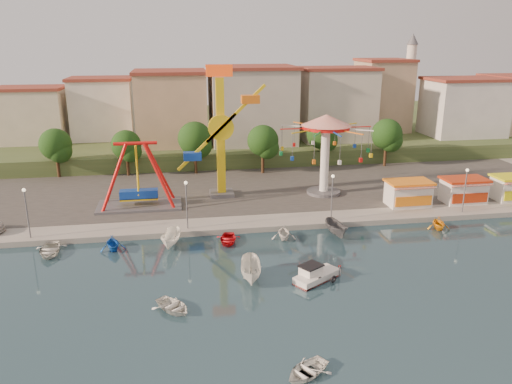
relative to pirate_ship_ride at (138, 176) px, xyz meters
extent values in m
plane|color=#152E3A|center=(13.50, -21.26, -4.39)|extent=(200.00, 200.00, 0.00)
cube|color=#9E998E|center=(13.50, 40.74, -4.09)|extent=(200.00, 100.00, 0.60)
cube|color=#4C4944|center=(13.50, 8.74, -3.79)|extent=(90.00, 28.00, 0.01)
cube|color=#384C26|center=(13.50, 45.74, -2.89)|extent=(200.00, 60.00, 3.00)
cube|color=#59595E|center=(0.00, 0.00, -3.64)|extent=(10.00, 5.00, 0.30)
cube|color=#123BA4|center=(0.00, 0.00, -2.19)|extent=(4.50, 1.40, 1.00)
cylinder|color=red|center=(0.00, 0.00, 4.01)|extent=(5.00, 0.40, 0.40)
cube|color=#59595E|center=(10.28, 2.94, -3.54)|extent=(3.00, 3.00, 0.50)
cube|color=yellow|center=(10.28, 2.94, 3.71)|extent=(1.00, 1.00, 15.00)
cube|color=#ED400D|center=(10.28, 2.94, 12.01)|extent=(3.20, 0.50, 1.40)
cylinder|color=yellow|center=(10.28, 2.14, 5.21)|extent=(3.20, 0.50, 3.20)
cube|color=yellow|center=(12.10, 1.94, 6.92)|extent=(7.53, 0.35, 7.10)
cube|color=orange|center=(13.93, 1.94, 8.63)|extent=(2.20, 1.20, 1.00)
cylinder|color=#59595E|center=(23.56, 1.53, -3.59)|extent=(4.40, 4.40, 0.40)
cylinder|color=white|center=(23.56, 1.53, 0.71)|extent=(1.10, 1.10, 9.00)
cylinder|color=red|center=(23.56, 1.53, 5.01)|extent=(6.00, 6.00, 0.50)
cone|color=red|center=(23.56, 1.53, 5.91)|extent=(6.40, 6.40, 1.40)
cube|color=white|center=(32.30, -4.76, -2.39)|extent=(5.00, 3.00, 2.80)
cube|color=orange|center=(32.30, -4.76, -0.84)|extent=(5.40, 3.40, 0.25)
cube|color=red|center=(32.30, -6.46, -1.19)|extent=(5.00, 0.77, 0.43)
cube|color=white|center=(39.60, -4.76, -2.39)|extent=(5.00, 3.00, 2.80)
cube|color=#AC2D0D|center=(39.60, -4.76, -0.84)|extent=(5.40, 3.40, 0.25)
cube|color=red|center=(39.60, -6.46, -1.19)|extent=(5.00, 0.77, 0.43)
cylinder|color=#59595E|center=(-10.50, -8.26, -1.29)|extent=(0.14, 0.14, 5.00)
cylinder|color=#59595E|center=(5.50, -8.26, -1.29)|extent=(0.14, 0.14, 5.00)
cylinder|color=#59595E|center=(21.50, -8.26, -1.29)|extent=(0.14, 0.14, 5.00)
cylinder|color=#59595E|center=(37.50, -8.26, -1.29)|extent=(0.14, 0.14, 5.00)
cylinder|color=#382314|center=(-12.50, 15.72, -2.00)|extent=(0.44, 0.44, 3.60)
sphere|color=black|center=(-12.50, 15.72, 1.10)|extent=(4.60, 4.60, 4.60)
cylinder|color=#382314|center=(-2.50, 14.98, -2.09)|extent=(0.44, 0.44, 3.40)
sphere|color=black|center=(-2.50, 14.98, 0.83)|extent=(4.35, 4.35, 4.35)
cylinder|color=#382314|center=(7.50, 14.55, -1.83)|extent=(0.44, 0.44, 3.92)
sphere|color=black|center=(7.50, 14.55, 1.54)|extent=(5.02, 5.02, 5.02)
cylinder|color=#382314|center=(17.50, 13.11, -1.96)|extent=(0.44, 0.44, 3.66)
sphere|color=black|center=(17.50, 13.11, 1.18)|extent=(4.68, 4.68, 4.68)
cylinder|color=#382314|center=(27.50, 16.10, -1.89)|extent=(0.44, 0.44, 3.80)
sphere|color=black|center=(27.50, 16.10, 1.37)|extent=(4.86, 4.86, 4.86)
cylinder|color=#382314|center=(37.50, 14.28, -1.91)|extent=(0.44, 0.44, 3.77)
sphere|color=black|center=(37.50, 14.28, 1.33)|extent=(4.83, 4.83, 4.83)
cube|color=beige|center=(-19.87, 24.81, 4.54)|extent=(9.26, 9.53, 11.87)
cube|color=silver|center=(-7.82, 30.13, 2.92)|extent=(12.33, 9.01, 8.63)
cube|color=tan|center=(5.32, 30.70, 4.22)|extent=(11.95, 9.28, 11.23)
cube|color=beige|center=(19.11, 27.54, 3.20)|extent=(12.59, 10.50, 9.20)
cube|color=beige|center=(32.58, 30.95, 3.22)|extent=(10.75, 9.23, 9.24)
cube|color=tan|center=(45.87, 29.07, 4.21)|extent=(12.77, 10.96, 11.21)
cube|color=silver|center=(57.66, 27.51, 4.78)|extent=(8.23, 8.98, 12.36)
cube|color=beige|center=(69.53, 32.45, 2.99)|extent=(11.59, 10.93, 8.76)
cylinder|color=silver|center=(49.50, 32.74, 6.61)|extent=(1.80, 1.80, 16.00)
cylinder|color=#59595E|center=(49.50, 32.74, 11.61)|extent=(2.80, 2.80, 0.30)
cone|color=#59595E|center=(49.50, 32.74, 15.61)|extent=(2.20, 2.20, 2.00)
cube|color=white|center=(16.23, -20.99, -4.13)|extent=(4.62, 3.78, 0.79)
cube|color=red|center=(16.23, -20.99, -4.32)|extent=(4.62, 3.78, 0.14)
cube|color=white|center=(15.70, -20.90, -3.47)|extent=(2.20, 2.06, 0.79)
cube|color=black|center=(15.70, -20.90, -3.03)|extent=(2.44, 2.31, 0.11)
torus|color=black|center=(16.23, -21.87, -4.00)|extent=(0.66, 0.51, 0.67)
torus|color=black|center=(17.46, -21.83, -4.00)|extent=(0.66, 0.51, 0.67)
imported|color=white|center=(3.85, -24.08, -4.04)|extent=(4.00, 4.20, 0.71)
imported|color=white|center=(12.04, -33.27, -4.06)|extent=(4.02, 3.76, 0.68)
imported|color=white|center=(10.60, -20.08, -3.48)|extent=(2.32, 4.89, 1.82)
imported|color=silver|center=(-7.98, -11.46, -3.97)|extent=(3.19, 4.27, 0.84)
imported|color=blue|center=(-2.00, -11.46, -3.63)|extent=(3.12, 3.40, 1.52)
imported|color=white|center=(3.76, -11.46, -3.58)|extent=(2.54, 4.47, 1.63)
imported|color=red|center=(9.49, -11.46, -4.03)|extent=(3.04, 3.86, 0.72)
imported|color=white|center=(15.37, -11.46, -3.62)|extent=(2.87, 3.22, 1.54)
imported|color=#4F5054|center=(21.09, -11.46, -3.59)|extent=(2.00, 4.31, 1.61)
imported|color=orange|center=(32.80, -11.46, -3.66)|extent=(2.91, 3.21, 1.48)
camera|label=1|loc=(4.65, -58.83, 15.78)|focal=35.00mm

